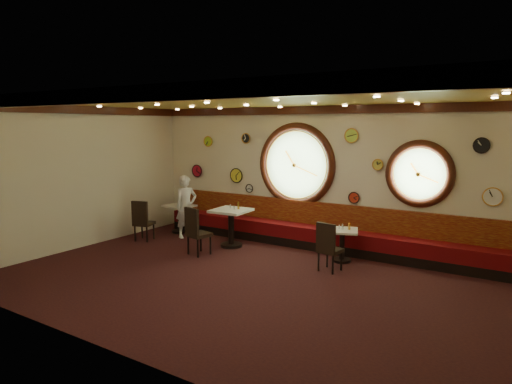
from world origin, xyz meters
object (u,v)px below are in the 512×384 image
object	(u,v)px
condiment_b_salt	(230,206)
condiment_b_pepper	(234,208)
table_a	(180,215)
table_c	(342,241)
chair_b	(195,228)
chair_c	(328,244)
condiment_a_salt	(178,202)
chair_a	(142,218)
table_b	(231,223)
condiment_a_pepper	(178,203)
condiment_b_bottle	(238,206)
waiter	(186,207)
condiment_c_pepper	(343,227)
condiment_c_salt	(339,227)
condiment_a_bottle	(183,202)
condiment_c_bottle	(349,226)

from	to	relation	value
condiment_b_salt	condiment_b_pepper	size ratio (longest dim) A/B	1.02
table_a	table_c	world-z (taller)	table_a
table_c	chair_b	xyz separation A→B (m)	(-2.82, -1.27, 0.17)
chair_c	condiment_a_salt	distance (m)	4.77
condiment_a_salt	condiment_b_salt	distance (m)	1.99
chair_a	table_b	bearing A→B (deg)	3.84
condiment_a_salt	condiment_b_salt	world-z (taller)	condiment_b_salt
table_a	condiment_a_pepper	distance (m)	0.32
chair_c	condiment_b_bottle	bearing A→B (deg)	174.04
waiter	condiment_b_bottle	bearing A→B (deg)	-67.73
table_b	table_c	xyz separation A→B (m)	(2.59, 0.28, -0.13)
table_c	condiment_c_pepper	xyz separation A→B (m)	(-0.00, 0.01, 0.31)
condiment_b_pepper	condiment_b_salt	bearing A→B (deg)	152.00
table_c	condiment_c_pepper	size ratio (longest dim) A/B	6.87
condiment_a_salt	condiment_a_pepper	xyz separation A→B (m)	(0.10, -0.11, -0.00)
condiment_a_pepper	condiment_c_salt	bearing A→B (deg)	-0.74
condiment_a_pepper	condiment_b_pepper	bearing A→B (deg)	-9.92
condiment_b_pepper	chair_a	bearing A→B (deg)	-160.36
table_a	condiment_c_pepper	bearing A→B (deg)	-1.49
condiment_c_salt	chair_c	bearing A→B (deg)	-82.05
chair_a	condiment_c_pepper	bearing A→B (deg)	-3.29
table_c	condiment_b_salt	xyz separation A→B (m)	(-2.69, -0.17, 0.49)
condiment_a_salt	condiment_b_pepper	world-z (taller)	condiment_b_pepper
table_a	condiment_a_bottle	xyz separation A→B (m)	(0.12, 0.02, 0.35)
condiment_c_pepper	condiment_a_pepper	bearing A→B (deg)	179.01
condiment_a_salt	table_c	bearing A→B (deg)	-2.50
condiment_c_salt	condiment_b_pepper	world-z (taller)	condiment_b_pepper
table_a	table_b	bearing A→B (deg)	-12.01
condiment_a_salt	condiment_b_bottle	xyz separation A→B (m)	(2.17, -0.37, 0.18)
condiment_a_pepper	waiter	xyz separation A→B (m)	(0.49, -0.25, -0.00)
condiment_a_salt	condiment_c_salt	world-z (taller)	condiment_a_salt
chair_c	condiment_a_salt	bearing A→B (deg)	175.91
table_a	chair_b	bearing A→B (deg)	-39.14
table_c	condiment_b_bottle	bearing A→B (deg)	-176.13
chair_b	condiment_b_pepper	xyz separation A→B (m)	(0.30, 1.01, 0.32)
condiment_c_salt	condiment_a_bottle	xyz separation A→B (m)	(-4.33, 0.12, 0.09)
condiment_a_pepper	waiter	size ratio (longest dim) A/B	0.06
table_a	table_b	xyz separation A→B (m)	(1.94, -0.41, 0.09)
condiment_c_bottle	condiment_a_pepper	bearing A→B (deg)	179.65
table_a	table_c	bearing A→B (deg)	-1.67
condiment_c_pepper	chair_c	bearing A→B (deg)	-87.65
waiter	condiment_a_bottle	bearing A→B (deg)	72.69
condiment_a_pepper	waiter	world-z (taller)	waiter
chair_a	condiment_c_salt	distance (m)	4.72
table_a	condiment_b_pepper	size ratio (longest dim) A/B	8.50
condiment_a_salt	condiment_c_pepper	xyz separation A→B (m)	(4.63, -0.19, -0.05)
condiment_b_pepper	condiment_a_bottle	bearing A→B (deg)	167.78
table_c	chair_c	distance (m)	0.78
chair_b	waiter	xyz separation A→B (m)	(-1.23, 1.11, 0.18)
condiment_c_salt	condiment_a_pepper	size ratio (longest dim) A/B	0.95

